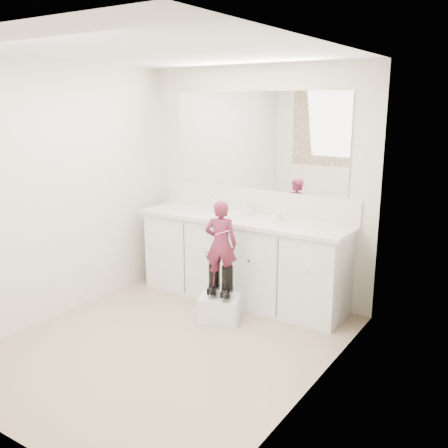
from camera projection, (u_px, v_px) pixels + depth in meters
The scene contains 17 objects.
floor at pixel (168, 344), 4.30m from camera, with size 3.00×3.00×0.00m, color #826A55.
ceiling at pixel (160, 52), 3.73m from camera, with size 3.00×3.00×0.00m, color white.
wall_back at pixel (256, 184), 5.24m from camera, with size 2.60×2.60×0.00m, color beige.
wall_left at pixel (58, 193), 4.71m from camera, with size 3.00×3.00×0.00m, color beige.
wall_right at pixel (315, 230), 3.33m from camera, with size 3.00×3.00×0.00m, color beige.
vanity_cabinet at pixel (242, 261), 5.20m from camera, with size 2.20×0.55×0.85m, color silver.
countertop at pixel (242, 219), 5.08m from camera, with size 2.28×0.58×0.04m, color beige.
backsplash at pixel (255, 201), 5.27m from camera, with size 2.28×0.03×0.25m, color beige.
mirror at pixel (257, 141), 5.12m from camera, with size 2.00×0.02×1.00m, color white.
faucet at pixel (250, 210), 5.20m from camera, with size 0.08×0.08×0.10m, color silver.
cup at pixel (278, 216), 4.93m from camera, with size 0.10×0.10×0.09m, color beige.
soap_bottle at pixel (212, 203), 5.36m from camera, with size 0.08×0.08×0.18m, color beige.
step_stool at pixel (220, 308), 4.76m from camera, with size 0.37×0.31×0.24m, color silver.
boot_left at pixel (214, 279), 4.75m from camera, with size 0.11×0.21×0.31m, color black, non-canonical shape.
boot_right at pixel (228, 282), 4.67m from camera, with size 0.11×0.21×0.31m, color black, non-canonical shape.
toddler at pixel (221, 244), 4.63m from camera, with size 0.30×0.20×0.82m, color #9A2F59.
toothbrush at pixel (222, 233), 4.49m from camera, with size 0.01×0.01×0.14m, color #CC4F96.
Camera 1 is at (2.56, -3.03, 2.03)m, focal length 40.00 mm.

